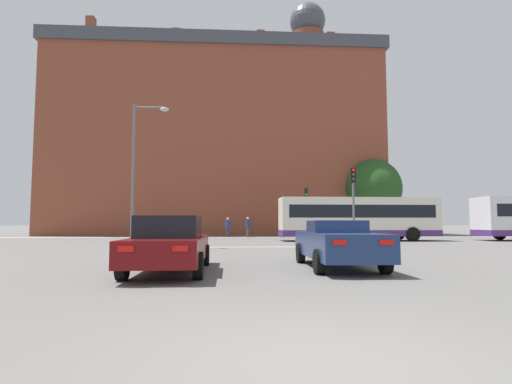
{
  "coord_description": "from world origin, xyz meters",
  "views": [
    {
      "loc": [
        -0.91,
        -3.72,
        1.3
      ],
      "look_at": [
        0.86,
        24.5,
        3.49
      ],
      "focal_mm": 28.0,
      "sensor_mm": 36.0,
      "label": 1
    }
  ],
  "objects": [
    {
      "name": "pedestrian_waiting",
      "position": [
        3.57,
        31.91,
        1.03
      ],
      "size": [
        0.31,
        0.44,
        1.74
      ],
      "rotation": [
        0.0,
        0.0,
        4.47
      ],
      "color": "brown",
      "rests_on": "ground_plane"
    },
    {
      "name": "street_lamp_junction",
      "position": [
        -5.89,
        18.0,
        4.68
      ],
      "size": [
        1.94,
        0.36,
        7.76
      ],
      "color": "slate",
      "rests_on": "ground_plane"
    },
    {
      "name": "traffic_light_near_right",
      "position": [
        5.85,
        17.89,
        2.91
      ],
      "size": [
        0.26,
        0.31,
        4.34
      ],
      "color": "slate",
      "rests_on": "ground_plane"
    },
    {
      "name": "traffic_light_far_right",
      "position": [
        5.92,
        32.14,
        3.01
      ],
      "size": [
        0.26,
        0.31,
        4.51
      ],
      "color": "slate",
      "rests_on": "ground_plane"
    },
    {
      "name": "bus_crossing_lead",
      "position": [
        8.32,
        24.87,
        1.67
      ],
      "size": [
        11.37,
        2.7,
        3.12
      ],
      "rotation": [
        0.0,
        0.0,
        -1.57
      ],
      "color": "silver",
      "rests_on": "ground_plane"
    },
    {
      "name": "stop_line_strip",
      "position": [
        0.0,
        17.9,
        0.0
      ],
      "size": [
        9.37,
        0.3,
        0.01
      ],
      "primitive_type": "cube",
      "color": "silver",
      "rests_on": "ground_plane"
    },
    {
      "name": "brick_civic_building",
      "position": [
        -2.37,
        42.44,
        10.82
      ],
      "size": [
        36.51,
        12.67,
        27.86
      ],
      "color": "brown",
      "rests_on": "ground_plane"
    },
    {
      "name": "ground_plane",
      "position": [
        0.0,
        0.0,
        0.0
      ],
      "size": [
        400.0,
        400.0,
        0.0
      ],
      "primitive_type": "plane",
      "color": "#605E5B"
    },
    {
      "name": "far_pavement",
      "position": [
        0.0,
        32.69,
        0.01
      ],
      "size": [
        70.42,
        2.5,
        0.01
      ],
      "primitive_type": "cube",
      "color": "gray",
      "rests_on": "ground_plane"
    },
    {
      "name": "pedestrian_walking_east",
      "position": [
        -1.2,
        32.99,
        1.05
      ],
      "size": [
        0.45,
        0.42,
        1.78
      ],
      "rotation": [
        0.0,
        0.0,
        0.66
      ],
      "color": "#333851",
      "rests_on": "ground_plane"
    },
    {
      "name": "tree_by_building",
      "position": [
        13.69,
        36.28,
        4.85
      ],
      "size": [
        5.71,
        5.71,
        7.85
      ],
      "color": "#4C3823",
      "rests_on": "ground_plane"
    },
    {
      "name": "pedestrian_walking_west",
      "position": [
        0.62,
        32.76,
        1.09
      ],
      "size": [
        0.42,
        0.45,
        1.83
      ],
      "rotation": [
        0.0,
        0.0,
        0.92
      ],
      "color": "brown",
      "rests_on": "ground_plane"
    },
    {
      "name": "car_saloon_left",
      "position": [
        -2.52,
        7.09,
        0.75
      ],
      "size": [
        1.96,
        4.95,
        1.48
      ],
      "rotation": [
        0.0,
        0.0,
        0.01
      ],
      "color": "#600C0F",
      "rests_on": "ground_plane"
    },
    {
      "name": "car_roadster_right",
      "position": [
        2.2,
        7.81,
        0.71
      ],
      "size": [
        1.97,
        4.77,
        1.37
      ],
      "rotation": [
        0.0,
        0.0,
        -0.01
      ],
      "color": "navy",
      "rests_on": "ground_plane"
    }
  ]
}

